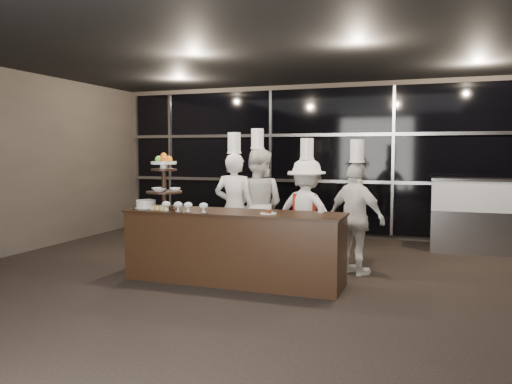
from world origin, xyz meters
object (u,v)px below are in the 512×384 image
(buffet_counter, at_px, (234,246))
(layer_cake, at_px, (146,204))
(display_case, at_px, (477,211))
(chef_b, at_px, (257,205))
(chef_c, at_px, (306,212))
(chef_a, at_px, (234,207))
(display_stand, at_px, (164,177))
(chef_d, at_px, (356,217))

(buffet_counter, distance_m, layer_cake, 1.35)
(buffet_counter, xyz_separation_m, display_case, (3.10, 3.16, 0.22))
(display_case, bearing_deg, chef_b, -149.38)
(chef_b, distance_m, chef_c, 0.79)
(display_case, height_order, chef_b, chef_b)
(display_case, height_order, chef_c, chef_c)
(chef_a, bearing_deg, chef_c, 11.28)
(display_stand, bearing_deg, chef_c, 34.91)
(chef_a, xyz_separation_m, chef_c, (1.05, 0.21, -0.06))
(chef_c, bearing_deg, display_case, 39.31)
(display_stand, distance_m, display_case, 5.22)
(layer_cake, bearing_deg, chef_c, 32.32)
(layer_cake, height_order, chef_d, chef_d)
(display_stand, height_order, layer_cake, display_stand)
(chef_a, relative_size, chef_c, 1.05)
(layer_cake, bearing_deg, display_case, 36.37)
(display_case, xyz_separation_m, chef_d, (-1.68, -2.25, 0.11))
(buffet_counter, xyz_separation_m, chef_c, (0.67, 1.17, 0.33))
(display_stand, bearing_deg, buffet_counter, 0.01)
(buffet_counter, height_order, layer_cake, layer_cake)
(chef_a, height_order, chef_b, chef_b)
(layer_cake, height_order, chef_c, chef_c)
(display_stand, distance_m, layer_cake, 0.45)
(display_stand, relative_size, layer_cake, 2.48)
(buffet_counter, bearing_deg, chef_d, 32.43)
(buffet_counter, relative_size, chef_d, 1.54)
(buffet_counter, xyz_separation_m, display_stand, (-1.00, -0.00, 0.87))
(layer_cake, xyz_separation_m, display_case, (4.35, 3.21, -0.29))
(display_case, xyz_separation_m, chef_a, (-3.48, -2.20, 0.17))
(display_case, bearing_deg, chef_c, -140.69)
(display_case, relative_size, chef_c, 0.78)
(buffet_counter, bearing_deg, display_stand, -179.99)
(display_case, bearing_deg, display_stand, -142.42)
(display_stand, relative_size, chef_b, 0.37)
(display_case, relative_size, chef_b, 0.72)
(display_case, xyz_separation_m, chef_c, (-2.43, -1.99, 0.11))
(layer_cake, xyz_separation_m, chef_d, (2.68, 0.96, -0.18))
(buffet_counter, xyz_separation_m, chef_b, (-0.11, 1.25, 0.41))
(display_case, relative_size, chef_a, 0.75)
(chef_c, relative_size, chef_d, 1.02)
(display_case, bearing_deg, chef_d, -126.69)
(buffet_counter, xyz_separation_m, chef_d, (1.42, 0.91, 0.33))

